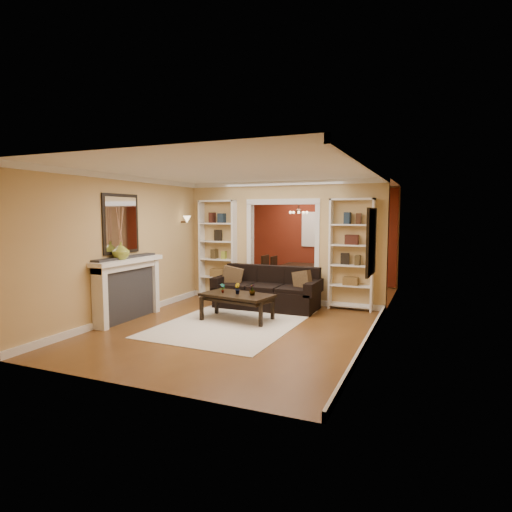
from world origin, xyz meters
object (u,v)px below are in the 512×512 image
at_px(bookshelf_right, 351,254).
at_px(dining_table, 298,278).
at_px(fireplace, 129,289).
at_px(bookshelf_left, 218,250).
at_px(coffee_table, 237,307).
at_px(sofa, 266,288).

xyz_separation_m(bookshelf_right, dining_table, (-1.69, 1.75, -0.84)).
distance_m(bookshelf_right, fireplace, 4.47).
relative_size(bookshelf_left, bookshelf_right, 1.00).
xyz_separation_m(coffee_table, bookshelf_right, (1.78, 1.75, 0.90)).
relative_size(coffee_table, bookshelf_left, 0.57).
height_order(sofa, bookshelf_left, bookshelf_left).
height_order(bookshelf_right, fireplace, bookshelf_right).
bearing_deg(bookshelf_right, bookshelf_left, 180.00).
distance_m(bookshelf_left, bookshelf_right, 3.10).
height_order(sofa, bookshelf_right, bookshelf_right).
distance_m(bookshelf_left, fireplace, 2.65).
height_order(sofa, fireplace, fireplace).
relative_size(bookshelf_right, fireplace, 1.35).
relative_size(bookshelf_left, fireplace, 1.35).
bearing_deg(coffee_table, dining_table, 98.39).
bearing_deg(sofa, bookshelf_right, 19.33).
bearing_deg(bookshelf_right, dining_table, 133.97).
bearing_deg(dining_table, fireplace, 155.46).
relative_size(sofa, fireplace, 1.31).
bearing_deg(coffee_table, bookshelf_left, 136.94).
height_order(bookshelf_right, dining_table, bookshelf_right).
height_order(bookshelf_left, fireplace, bookshelf_left).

